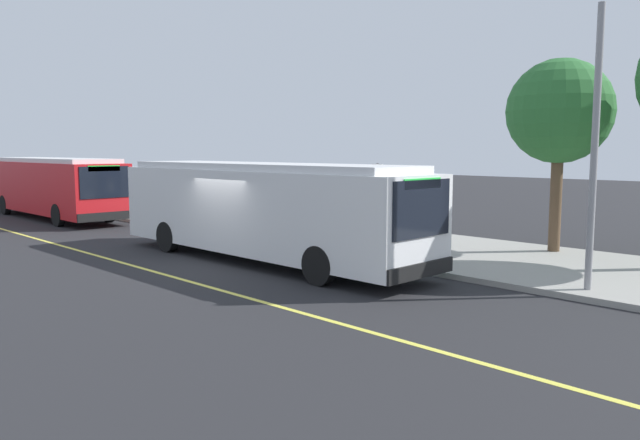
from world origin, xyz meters
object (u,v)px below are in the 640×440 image
(transit_bus_second, at_px, (53,185))
(route_sign_post, at_px, (377,196))
(pedestrian_commuter, at_px, (293,209))
(waiting_bench, at_px, (350,225))
(transit_bus_main, at_px, (263,208))

(transit_bus_second, bearing_deg, route_sign_post, 7.59)
(pedestrian_commuter, bearing_deg, waiting_bench, 16.94)
(transit_bus_main, bearing_deg, pedestrian_commuter, 127.33)
(transit_bus_main, xyz_separation_m, pedestrian_commuter, (-2.96, 3.88, -0.50))
(transit_bus_main, distance_m, pedestrian_commuter, 4.91)
(waiting_bench, relative_size, pedestrian_commuter, 0.95)
(transit_bus_second, xyz_separation_m, route_sign_post, (18.71, 2.49, 0.34))
(route_sign_post, bearing_deg, transit_bus_second, -172.41)
(transit_bus_second, xyz_separation_m, waiting_bench, (15.73, 4.52, -0.98))
(transit_bus_main, relative_size, transit_bus_second, 1.01)
(transit_bus_main, bearing_deg, route_sign_post, 47.69)
(waiting_bench, height_order, pedestrian_commuter, pedestrian_commuter)
(transit_bus_main, distance_m, transit_bus_second, 16.39)
(transit_bus_second, relative_size, pedestrian_commuter, 6.87)
(waiting_bench, bearing_deg, transit_bus_main, -81.81)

